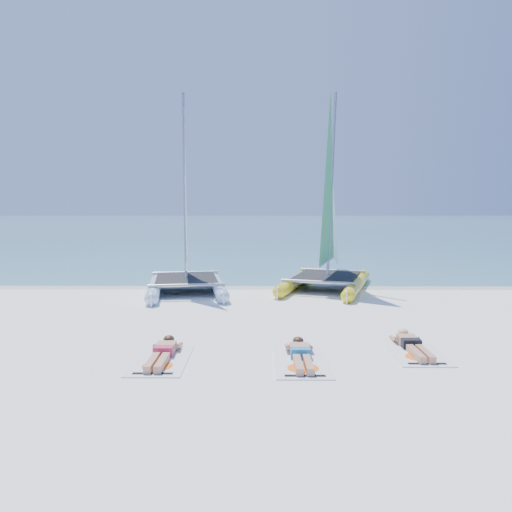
{
  "coord_description": "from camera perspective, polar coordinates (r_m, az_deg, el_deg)",
  "views": [
    {
      "loc": [
        -0.8,
        -12.19,
        2.92
      ],
      "look_at": [
        -0.9,
        1.2,
        1.53
      ],
      "focal_mm": 35.0,
      "sensor_mm": 36.0,
      "label": 1
    }
  ],
  "objects": [
    {
      "name": "wet_sand_strip",
      "position": [
        17.94,
        2.98,
        -3.45
      ],
      "size": [
        140.0,
        1.4,
        0.01
      ],
      "primitive_type": "cube",
      "color": "silver",
      "rests_on": "ground"
    },
    {
      "name": "ground",
      "position": [
        12.56,
        4.09,
        -7.55
      ],
      "size": [
        140.0,
        140.0,
        0.0
      ],
      "primitive_type": "plane",
      "color": "white",
      "rests_on": "ground"
    },
    {
      "name": "towel_b",
      "position": [
        9.46,
        5.21,
        -12.03
      ],
      "size": [
        1.0,
        1.85,
        0.02
      ],
      "primitive_type": "cube",
      "color": "white",
      "rests_on": "ground"
    },
    {
      "name": "catamaran_blue",
      "position": [
        16.91,
        -8.06,
        3.11
      ],
      "size": [
        3.27,
        5.51,
        7.07
      ],
      "rotation": [
        0.0,
        0.0,
        0.16
      ],
      "color": "#C2D9FF",
      "rests_on": "ground"
    },
    {
      "name": "sunbather_a",
      "position": [
        9.84,
        -10.58,
        -10.72
      ],
      "size": [
        0.37,
        1.73,
        0.26
      ],
      "color": "tan",
      "rests_on": "towel_a"
    },
    {
      "name": "sea",
      "position": [
        75.25,
        1.05,
        3.68
      ],
      "size": [
        140.0,
        115.0,
        0.01
      ],
      "primitive_type": "cube",
      "color": "#71BDBA",
      "rests_on": "ground"
    },
    {
      "name": "towel_c",
      "position": [
        10.52,
        17.66,
        -10.43
      ],
      "size": [
        1.0,
        1.85,
        0.02
      ],
      "primitive_type": "cube",
      "color": "white",
      "rests_on": "ground"
    },
    {
      "name": "towel_a",
      "position": [
        9.69,
        -10.79,
        -11.66
      ],
      "size": [
        1.0,
        1.85,
        0.02
      ],
      "primitive_type": "cube",
      "color": "white",
      "rests_on": "ground"
    },
    {
      "name": "sunbather_b",
      "position": [
        9.61,
        5.12,
        -11.06
      ],
      "size": [
        0.37,
        1.73,
        0.26
      ],
      "color": "tan",
      "rests_on": "towel_b"
    },
    {
      "name": "sunbather_c",
      "position": [
        10.66,
        17.37,
        -9.58
      ],
      "size": [
        0.37,
        1.73,
        0.26
      ],
      "color": "tan",
      "rests_on": "towel_c"
    },
    {
      "name": "catamaran_yellow",
      "position": [
        17.88,
        8.41,
        3.77
      ],
      "size": [
        4.0,
        5.8,
        7.21
      ],
      "rotation": [
        0.0,
        0.0,
        -0.31
      ],
      "color": "yellow",
      "rests_on": "ground"
    }
  ]
}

